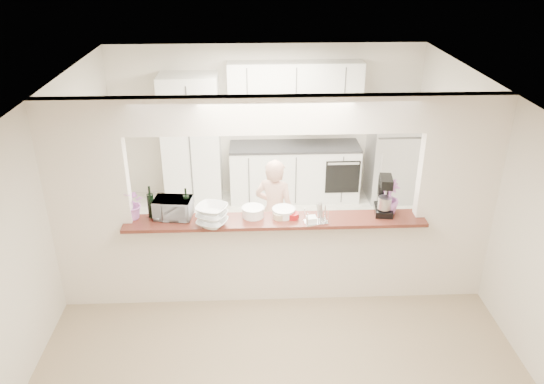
{
  "coord_description": "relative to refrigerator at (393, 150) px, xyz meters",
  "views": [
    {
      "loc": [
        -0.26,
        -5.3,
        3.96
      ],
      "look_at": [
        -0.02,
        0.3,
        1.26
      ],
      "focal_mm": 35.0,
      "sensor_mm": 36.0,
      "label": 1
    }
  ],
  "objects": [
    {
      "name": "tile_overlay",
      "position": [
        -2.05,
        -1.1,
        -0.84
      ],
      "size": [
        5.0,
        2.9,
        0.01
      ],
      "primitive_type": "cube",
      "color": "beige",
      "rests_on": "floor"
    },
    {
      "name": "utensil_caddy",
      "position": [
        -1.6,
        -2.8,
        0.34
      ],
      "size": [
        0.28,
        0.19,
        0.24
      ],
      "color": "silver",
      "rests_on": "bar_counter"
    },
    {
      "name": "bar_counter",
      "position": [
        -2.05,
        -2.65,
        -0.27
      ],
      "size": [
        3.4,
        0.38,
        1.09
      ],
      "color": "white",
      "rests_on": "floor"
    },
    {
      "name": "tan_bowl",
      "position": [
        -2.0,
        -2.68,
        0.27
      ],
      "size": [
        0.15,
        0.15,
        0.07
      ],
      "primitive_type": "cylinder",
      "color": "tan",
      "rests_on": "bar_counter"
    },
    {
      "name": "partition",
      "position": [
        -2.05,
        -2.65,
        0.63
      ],
      "size": [
        5.0,
        0.15,
        2.5
      ],
      "color": "white",
      "rests_on": "floor"
    },
    {
      "name": "toaster_oven",
      "position": [
        -3.2,
        -2.6,
        0.36
      ],
      "size": [
        0.45,
        0.33,
        0.23
      ],
      "primitive_type": "imported",
      "rotation": [
        0.0,
        0.0,
        -0.11
      ],
      "color": "#B5B5BA",
      "rests_on": "bar_counter"
    },
    {
      "name": "person",
      "position": [
        -2.02,
        -1.85,
        -0.12
      ],
      "size": [
        0.62,
        0.52,
        1.46
      ],
      "primitive_type": "imported",
      "rotation": [
        0.0,
        0.0,
        2.76
      ],
      "color": "#E0A791",
      "rests_on": "floor"
    },
    {
      "name": "flower_left",
      "position": [
        -3.65,
        -2.6,
        0.42
      ],
      "size": [
        0.39,
        0.36,
        0.36
      ],
      "primitive_type": "imported",
      "rotation": [
        0.0,
        0.0,
        -0.26
      ],
      "color": "#C367A8",
      "rests_on": "bar_counter"
    },
    {
      "name": "wine_bottle_b",
      "position": [
        -3.05,
        -2.58,
        0.38
      ],
      "size": [
        0.07,
        0.07,
        0.35
      ],
      "color": "black",
      "rests_on": "bar_counter"
    },
    {
      "name": "kitchen_cabinets",
      "position": [
        -2.24,
        0.07,
        0.12
      ],
      "size": [
        3.15,
        0.62,
        2.25
      ],
      "color": "silver",
      "rests_on": "floor"
    },
    {
      "name": "plate_stack_a",
      "position": [
        -2.3,
        -2.62,
        0.3
      ],
      "size": [
        0.25,
        0.25,
        0.12
      ],
      "color": "white",
      "rests_on": "bar_counter"
    },
    {
      "name": "refrigerator",
      "position": [
        0.0,
        0.0,
        0.0
      ],
      "size": [
        0.75,
        0.7,
        1.7
      ],
      "primitive_type": "cube",
      "color": "#B4B5BA",
      "rests_on": "floor"
    },
    {
      "name": "serving_bowls",
      "position": [
        -2.75,
        -2.82,
        0.36
      ],
      "size": [
        0.43,
        0.43,
        0.24
      ],
      "primitive_type": "imported",
      "rotation": [
        0.0,
        0.0,
        -0.38
      ],
      "color": "white",
      "rests_on": "bar_counter"
    },
    {
      "name": "red_bowl",
      "position": [
        -1.85,
        -2.68,
        0.27
      ],
      "size": [
        0.14,
        0.14,
        0.07
      ],
      "primitive_type": "cylinder",
      "color": "maroon",
      "rests_on": "bar_counter"
    },
    {
      "name": "plate_stack_b",
      "position": [
        -1.95,
        -2.62,
        0.29
      ],
      "size": [
        0.26,
        0.26,
        0.09
      ],
      "color": "white",
      "rests_on": "bar_counter"
    },
    {
      "name": "flower_right",
      "position": [
        -0.75,
        -2.6,
        0.45
      ],
      "size": [
        0.31,
        0.31,
        0.42
      ],
      "primitive_type": "imported",
      "rotation": [
        0.0,
        0.0,
        0.4
      ],
      "color": "#AD65BC",
      "rests_on": "bar_counter"
    },
    {
      "name": "floor",
      "position": [
        -2.05,
        -2.65,
        -0.85
      ],
      "size": [
        6.0,
        6.0,
        0.0
      ],
      "primitive_type": "plane",
      "color": "tan",
      "rests_on": "ground"
    },
    {
      "name": "wine_bottle_a",
      "position": [
        -3.45,
        -2.58,
        0.39
      ],
      "size": [
        0.08,
        0.08,
        0.38
      ],
      "color": "black",
      "rests_on": "bar_counter"
    },
    {
      "name": "stand_mixer",
      "position": [
        -0.8,
        -2.58,
        0.44
      ],
      "size": [
        0.23,
        0.33,
        0.46
      ],
      "color": "black",
      "rests_on": "bar_counter"
    }
  ]
}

